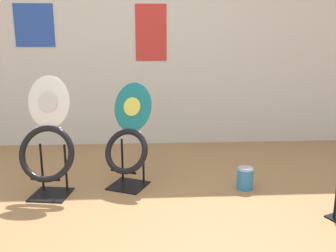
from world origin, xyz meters
TOP-DOWN VIEW (x-y plane):
  - wall_back at (-0.00, 2.35)m, footprint 8.00×0.07m
  - toilet_seat_display_teal_sax at (-0.05, 1.08)m, footprint 0.45×0.43m
  - toilet_seat_display_white_plain at (-0.65, 0.93)m, footprint 0.46×0.32m
  - paint_can at (0.89, 0.96)m, footprint 0.14×0.14m

SIDE VIEW (x-z plane):
  - paint_can at x=0.89m, z-range 0.01..0.19m
  - toilet_seat_display_teal_sax at x=-0.05m, z-range -0.04..0.80m
  - toilet_seat_display_white_plain at x=-0.65m, z-range -0.04..0.88m
  - wall_back at x=0.00m, z-range 0.00..2.60m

